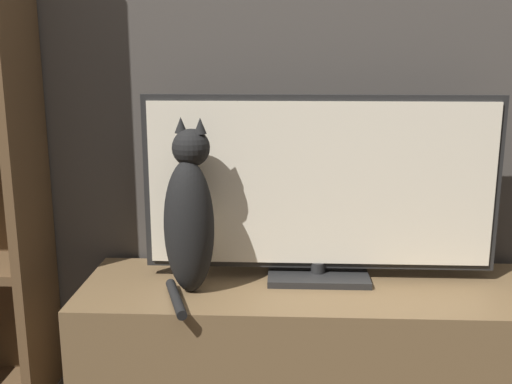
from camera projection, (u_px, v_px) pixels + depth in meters
tv_stand at (310, 352)px, 1.84m from camera, size 1.38×0.44×0.44m
tv at (320, 189)px, 1.79m from camera, size 1.06×0.18×0.56m
cat at (190, 217)px, 1.70m from camera, size 0.18×0.30×0.50m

